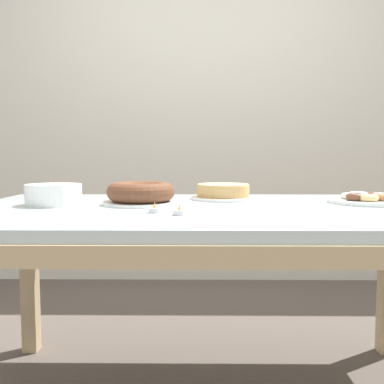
{
  "coord_description": "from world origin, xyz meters",
  "views": [
    {
      "loc": [
        -0.05,
        -1.56,
        0.96
      ],
      "look_at": [
        -0.07,
        -0.06,
        0.83
      ],
      "focal_mm": 40.0,
      "sensor_mm": 36.0,
      "label": 1
    }
  ],
  "objects_px": {
    "tealight_left_edge": "(41,197)",
    "tealight_centre": "(179,212)",
    "cake_chocolate_round": "(223,192)",
    "tealight_near_front": "(155,210)",
    "cake_golden_bundt": "(141,194)",
    "pastry_platter": "(368,199)",
    "plate_stack": "(54,195)"
  },
  "relations": [
    {
      "from": "tealight_centre",
      "to": "cake_chocolate_round",
      "type": "bearing_deg",
      "value": 70.99
    },
    {
      "from": "plate_stack",
      "to": "pastry_platter",
      "type": "bearing_deg",
      "value": 3.98
    },
    {
      "from": "pastry_platter",
      "to": "plate_stack",
      "type": "height_order",
      "value": "plate_stack"
    },
    {
      "from": "cake_chocolate_round",
      "to": "pastry_platter",
      "type": "distance_m",
      "value": 0.58
    },
    {
      "from": "pastry_platter",
      "to": "tealight_left_edge",
      "type": "xyz_separation_m",
      "value": [
        -1.36,
        0.13,
        -0.01
      ]
    },
    {
      "from": "pastry_platter",
      "to": "tealight_near_front",
      "type": "height_order",
      "value": "pastry_platter"
    },
    {
      "from": "cake_golden_bundt",
      "to": "tealight_left_edge",
      "type": "relative_size",
      "value": 7.35
    },
    {
      "from": "tealight_near_front",
      "to": "tealight_left_edge",
      "type": "bearing_deg",
      "value": 141.26
    },
    {
      "from": "cake_chocolate_round",
      "to": "tealight_centre",
      "type": "xyz_separation_m",
      "value": [
        -0.17,
        -0.49,
        -0.02
      ]
    },
    {
      "from": "cake_golden_bundt",
      "to": "pastry_platter",
      "type": "bearing_deg",
      "value": 3.68
    },
    {
      "from": "tealight_near_front",
      "to": "cake_chocolate_round",
      "type": "bearing_deg",
      "value": 59.92
    },
    {
      "from": "cake_golden_bundt",
      "to": "plate_stack",
      "type": "xyz_separation_m",
      "value": [
        -0.33,
        -0.03,
        -0.0
      ]
    },
    {
      "from": "cake_golden_bundt",
      "to": "tealight_near_front",
      "type": "bearing_deg",
      "value": -72.33
    },
    {
      "from": "tealight_centre",
      "to": "tealight_left_edge",
      "type": "bearing_deg",
      "value": 141.93
    },
    {
      "from": "cake_chocolate_round",
      "to": "pastry_platter",
      "type": "height_order",
      "value": "cake_chocolate_round"
    },
    {
      "from": "plate_stack",
      "to": "tealight_left_edge",
      "type": "xyz_separation_m",
      "value": [
        -0.13,
        0.22,
        -0.03
      ]
    },
    {
      "from": "cake_golden_bundt",
      "to": "tealight_centre",
      "type": "relative_size",
      "value": 7.35
    },
    {
      "from": "plate_stack",
      "to": "tealight_centre",
      "type": "height_order",
      "value": "plate_stack"
    },
    {
      "from": "tealight_left_edge",
      "to": "tealight_centre",
      "type": "distance_m",
      "value": 0.79
    },
    {
      "from": "cake_chocolate_round",
      "to": "tealight_left_edge",
      "type": "relative_size",
      "value": 7.0
    },
    {
      "from": "pastry_platter",
      "to": "tealight_near_front",
      "type": "distance_m",
      "value": 0.87
    },
    {
      "from": "tealight_near_front",
      "to": "pastry_platter",
      "type": "bearing_deg",
      "value": 20.01
    },
    {
      "from": "cake_chocolate_round",
      "to": "tealight_near_front",
      "type": "xyz_separation_m",
      "value": [
        -0.25,
        -0.44,
        -0.02
      ]
    },
    {
      "from": "tealight_near_front",
      "to": "tealight_centre",
      "type": "relative_size",
      "value": 1.0
    },
    {
      "from": "cake_golden_bundt",
      "to": "tealight_centre",
      "type": "bearing_deg",
      "value": -61.57
    },
    {
      "from": "cake_golden_bundt",
      "to": "tealight_left_edge",
      "type": "xyz_separation_m",
      "value": [
        -0.46,
        0.19,
        -0.03
      ]
    },
    {
      "from": "tealight_near_front",
      "to": "tealight_centre",
      "type": "bearing_deg",
      "value": -33.41
    },
    {
      "from": "cake_chocolate_round",
      "to": "tealight_centre",
      "type": "relative_size",
      "value": 7.0
    },
    {
      "from": "pastry_platter",
      "to": "tealight_left_edge",
      "type": "bearing_deg",
      "value": 174.46
    },
    {
      "from": "pastry_platter",
      "to": "tealight_near_front",
      "type": "bearing_deg",
      "value": -159.99
    },
    {
      "from": "cake_chocolate_round",
      "to": "tealight_near_front",
      "type": "height_order",
      "value": "cake_chocolate_round"
    },
    {
      "from": "cake_chocolate_round",
      "to": "cake_golden_bundt",
      "type": "bearing_deg",
      "value": -149.3
    }
  ]
}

